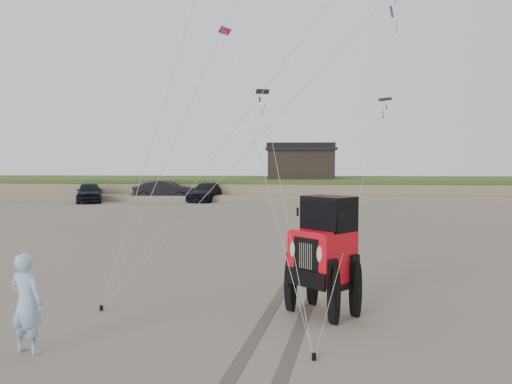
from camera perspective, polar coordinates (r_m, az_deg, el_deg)
ground at (r=10.79m, az=-1.94°, el=-14.96°), size 160.00×160.00×0.00m
dune_ridge at (r=47.76m, az=2.70°, el=0.54°), size 160.00×14.25×1.73m
cabin at (r=47.18m, az=5.12°, el=3.42°), size 6.40×5.40×3.35m
truck_a at (r=42.93m, az=-18.52°, el=-0.02°), size 3.50×5.17×1.63m
truck_b at (r=42.56m, az=-10.35°, el=0.14°), size 5.22×1.86×1.71m
truck_c at (r=42.00m, az=-5.67°, el=-0.01°), size 3.05×5.48×1.50m
jeep at (r=11.32m, az=7.62°, el=-8.55°), size 5.68×5.81×2.12m
man at (r=9.97m, az=-24.76°, el=-11.45°), size 0.75×0.58×1.81m
stake_main at (r=12.26m, az=-17.26°, el=-12.54°), size 0.08×0.08×0.12m
stake_aux at (r=9.11m, az=6.65°, el=-18.20°), size 0.08×0.08×0.12m
tire_tracks at (r=18.52m, az=6.87°, el=-7.06°), size 5.22×29.74×0.01m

